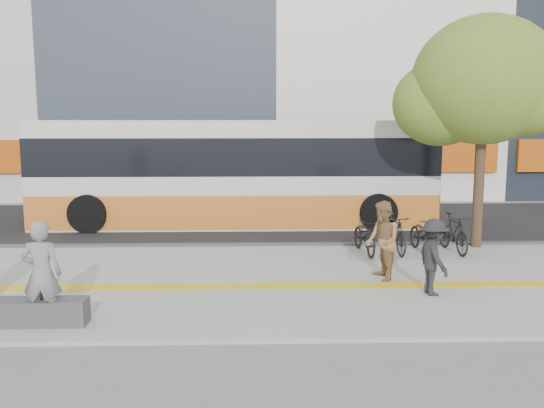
{
  "coord_description": "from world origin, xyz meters",
  "views": [
    {
      "loc": [
        1.11,
        -10.96,
        3.61
      ],
      "look_at": [
        1.48,
        2.0,
        1.69
      ],
      "focal_mm": 38.61,
      "sensor_mm": 36.0,
      "label": 1
    }
  ],
  "objects_px": {
    "bench": "(40,312)",
    "pedestrian_tan": "(382,241)",
    "bus": "(235,176)",
    "seated_woman": "(42,274)",
    "street_tree": "(482,84)",
    "pedestrian_dark": "(434,257)"
  },
  "relations": [
    {
      "from": "bench",
      "to": "pedestrian_tan",
      "type": "relative_size",
      "value": 0.92
    },
    {
      "from": "bench",
      "to": "bus",
      "type": "height_order",
      "value": "bus"
    },
    {
      "from": "seated_woman",
      "to": "street_tree",
      "type": "bearing_deg",
      "value": -147.97
    },
    {
      "from": "bus",
      "to": "pedestrian_dark",
      "type": "distance_m",
      "value": 9.23
    },
    {
      "from": "street_tree",
      "to": "bus",
      "type": "relative_size",
      "value": 0.48
    },
    {
      "from": "seated_woman",
      "to": "pedestrian_dark",
      "type": "relative_size",
      "value": 1.19
    },
    {
      "from": "pedestrian_tan",
      "to": "pedestrian_dark",
      "type": "xyz_separation_m",
      "value": [
        0.79,
        -1.11,
        -0.1
      ]
    },
    {
      "from": "pedestrian_tan",
      "to": "pedestrian_dark",
      "type": "bearing_deg",
      "value": 27.82
    },
    {
      "from": "bench",
      "to": "pedestrian_tan",
      "type": "height_order",
      "value": "pedestrian_tan"
    },
    {
      "from": "bench",
      "to": "seated_woman",
      "type": "height_order",
      "value": "seated_woman"
    },
    {
      "from": "street_tree",
      "to": "pedestrian_dark",
      "type": "distance_m",
      "value": 6.31
    },
    {
      "from": "bench",
      "to": "street_tree",
      "type": "distance_m",
      "value": 12.23
    },
    {
      "from": "street_tree",
      "to": "bus",
      "type": "xyz_separation_m",
      "value": [
        -6.75,
        3.68,
        -2.82
      ]
    },
    {
      "from": "bench",
      "to": "bus",
      "type": "bearing_deg",
      "value": 72.67
    },
    {
      "from": "street_tree",
      "to": "seated_woman",
      "type": "xyz_separation_m",
      "value": [
        -9.7,
        -6.06,
        -3.52
      ]
    },
    {
      "from": "bus",
      "to": "pedestrian_dark",
      "type": "height_order",
      "value": "bus"
    },
    {
      "from": "street_tree",
      "to": "bus",
      "type": "distance_m",
      "value": 8.19
    },
    {
      "from": "bus",
      "to": "seated_woman",
      "type": "bearing_deg",
      "value": -106.82
    },
    {
      "from": "bench",
      "to": "pedestrian_tan",
      "type": "distance_m",
      "value": 7.03
    },
    {
      "from": "pedestrian_dark",
      "to": "seated_woman",
      "type": "bearing_deg",
      "value": 93.64
    },
    {
      "from": "pedestrian_tan",
      "to": "street_tree",
      "type": "bearing_deg",
      "value": 127.85
    },
    {
      "from": "bus",
      "to": "pedestrian_dark",
      "type": "relative_size",
      "value": 8.46
    }
  ]
}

